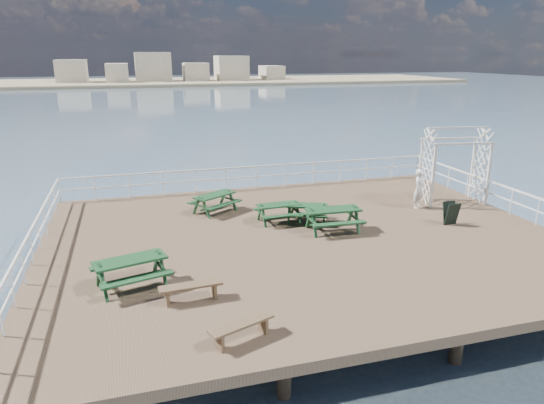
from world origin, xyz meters
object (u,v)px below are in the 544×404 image
(picnic_table_e, at_px, (279,209))
(person, at_px, (419,189))
(picnic_table_a, at_px, (215,199))
(picnic_table_c, at_px, (333,215))
(flat_bench_near, at_px, (191,289))
(flat_bench_far, at_px, (242,327))
(picnic_table_d, at_px, (130,267))
(trellis_arbor, at_px, (454,169))
(picnic_table_b, at_px, (307,209))

(picnic_table_e, height_order, person, person)
(picnic_table_a, bearing_deg, picnic_table_e, -73.84)
(picnic_table_a, bearing_deg, picnic_table_c, -74.81)
(picnic_table_a, height_order, person, person)
(flat_bench_near, bearing_deg, picnic_table_a, 71.63)
(flat_bench_near, distance_m, flat_bench_far, 2.34)
(picnic_table_d, distance_m, picnic_table_e, 6.90)
(trellis_arbor, height_order, person, trellis_arbor)
(picnic_table_a, height_order, picnic_table_e, picnic_table_a)
(picnic_table_c, distance_m, trellis_arbor, 6.74)
(picnic_table_b, xyz_separation_m, picnic_table_c, (0.57, -1.22, 0.11))
(picnic_table_a, relative_size, flat_bench_near, 1.35)
(picnic_table_a, bearing_deg, picnic_table_d, -152.28)
(picnic_table_d, relative_size, person, 1.37)
(picnic_table_c, distance_m, flat_bench_near, 6.87)
(picnic_table_b, relative_size, flat_bench_far, 1.23)
(flat_bench_near, xyz_separation_m, flat_bench_far, (0.86, -2.18, -0.01))
(picnic_table_a, relative_size, picnic_table_b, 1.13)
(trellis_arbor, bearing_deg, picnic_table_d, -151.91)
(picnic_table_a, xyz_separation_m, picnic_table_d, (-3.38, -5.98, 0.06))
(picnic_table_b, relative_size, picnic_table_e, 1.15)
(picnic_table_c, xyz_separation_m, flat_bench_near, (-5.67, -3.88, -0.26))
(picnic_table_d, relative_size, flat_bench_near, 1.36)
(picnic_table_b, distance_m, flat_bench_far, 8.42)
(trellis_arbor, bearing_deg, flat_bench_far, -134.85)
(picnic_table_b, distance_m, picnic_table_c, 1.35)
(picnic_table_a, height_order, flat_bench_near, picnic_table_a)
(picnic_table_b, bearing_deg, trellis_arbor, 28.18)
(picnic_table_c, bearing_deg, picnic_table_d, -157.25)
(picnic_table_a, bearing_deg, person, -45.33)
(picnic_table_d, relative_size, trellis_arbor, 0.69)
(picnic_table_b, distance_m, flat_bench_near, 7.21)
(flat_bench_near, bearing_deg, picnic_table_b, 41.23)
(picnic_table_a, relative_size, trellis_arbor, 0.68)
(picnic_table_b, height_order, trellis_arbor, trellis_arbor)
(picnic_table_b, relative_size, picnic_table_d, 0.87)
(picnic_table_a, bearing_deg, trellis_arbor, -41.19)
(person, bearing_deg, trellis_arbor, -22.43)
(trellis_arbor, bearing_deg, picnic_table_a, -178.59)
(picnic_table_b, distance_m, person, 5.14)
(picnic_table_d, relative_size, flat_bench_far, 1.41)
(picnic_table_b, xyz_separation_m, person, (5.12, 0.33, 0.33))
(picnic_table_c, height_order, picnic_table_d, picnic_table_c)
(flat_bench_far, bearing_deg, flat_bench_near, 90.80)
(flat_bench_far, relative_size, trellis_arbor, 0.49)
(picnic_table_a, distance_m, person, 8.53)
(flat_bench_far, bearing_deg, picnic_table_c, 30.76)
(flat_bench_far, height_order, person, person)
(picnic_table_c, distance_m, person, 4.81)
(picnic_table_a, bearing_deg, flat_bench_far, -129.04)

